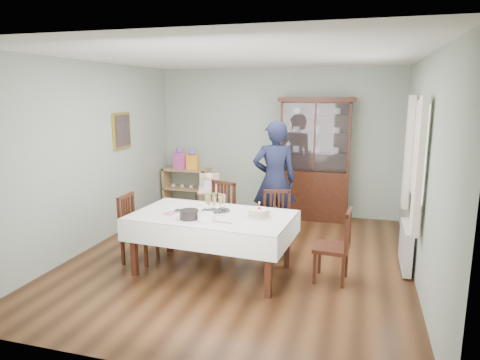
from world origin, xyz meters
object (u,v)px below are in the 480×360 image
at_px(high_chair, 210,209).
at_px(champagne_tray, 216,206).
at_px(birthday_cake, 259,214).
at_px(chair_end_left, 139,242).
at_px(gift_bag_pink, 179,159).
at_px(sideboard, 186,188).
at_px(dining_table, 212,243).
at_px(china_cabinet, 315,157).
at_px(chair_end_right, 333,260).
at_px(chair_far_right, 277,236).
at_px(chair_far_left, 217,229).
at_px(woman, 275,181).
at_px(gift_bag_orange, 192,160).

relative_size(high_chair, champagne_tray, 2.72).
height_order(champagne_tray, birthday_cake, champagne_tray).
xyz_separation_m(chair_end_left, gift_bag_pink, (-0.58, 2.70, 0.71)).
height_order(sideboard, gift_bag_pink, gift_bag_pink).
distance_m(dining_table, china_cabinet, 3.00).
height_order(dining_table, chair_end_right, chair_end_right).
bearing_deg(china_cabinet, dining_table, -109.39).
relative_size(sideboard, high_chair, 0.91).
relative_size(chair_far_right, chair_end_left, 0.98).
height_order(chair_far_left, woman, woman).
height_order(woman, gift_bag_pink, woman).
xyz_separation_m(chair_far_left, gift_bag_orange, (-1.16, 1.92, 0.68)).
height_order(china_cabinet, gift_bag_pink, china_cabinet).
xyz_separation_m(high_chair, champagne_tray, (0.59, -1.38, 0.44)).
xyz_separation_m(chair_end_left, woman, (1.57, 1.44, 0.65)).
height_order(dining_table, chair_far_right, chair_far_right).
relative_size(dining_table, china_cabinet, 0.95).
height_order(chair_far_left, gift_bag_orange, gift_bag_orange).
xyz_separation_m(chair_end_right, woman, (-1.00, 1.34, 0.66)).
bearing_deg(high_chair, chair_far_left, -80.08).
xyz_separation_m(high_chair, gift_bag_orange, (-0.80, 1.25, 0.59)).
relative_size(china_cabinet, woman, 1.18).
xyz_separation_m(chair_end_left, birthday_cake, (1.68, -0.03, 0.54)).
height_order(chair_far_left, chair_end_left, chair_far_left).
relative_size(dining_table, champagne_tray, 5.68).
bearing_deg(sideboard, chair_far_left, -56.11).
distance_m(china_cabinet, high_chair, 2.12).
bearing_deg(sideboard, china_cabinet, -0.49).
bearing_deg(gift_bag_orange, china_cabinet, -0.04).
relative_size(chair_far_left, birthday_cake, 3.30).
height_order(chair_far_left, chair_far_right, chair_far_left).
relative_size(sideboard, chair_end_left, 0.98).
xyz_separation_m(chair_end_right, gift_bag_pink, (-3.15, 2.61, 0.71)).
height_order(birthday_cake, gift_bag_pink, gift_bag_pink).
distance_m(chair_far_left, gift_bag_pink, 2.49).
bearing_deg(champagne_tray, chair_far_right, 46.23).
bearing_deg(dining_table, chair_far_left, 105.57).
bearing_deg(chair_end_left, china_cabinet, -37.88).
bearing_deg(china_cabinet, gift_bag_orange, 179.96).
distance_m(birthday_cake, gift_bag_orange, 3.38).
relative_size(chair_end_right, woman, 0.49).
bearing_deg(chair_end_right, champagne_tray, -84.77).
distance_m(chair_end_right, birthday_cake, 1.05).
height_order(champagne_tray, gift_bag_orange, gift_bag_orange).
distance_m(dining_table, high_chair, 1.61).
height_order(chair_end_left, chair_end_right, chair_end_left).
distance_m(sideboard, chair_far_right, 2.95).
height_order(chair_end_left, woman, woman).
bearing_deg(sideboard, champagne_tray, -59.81).
bearing_deg(birthday_cake, chair_end_right, 7.98).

